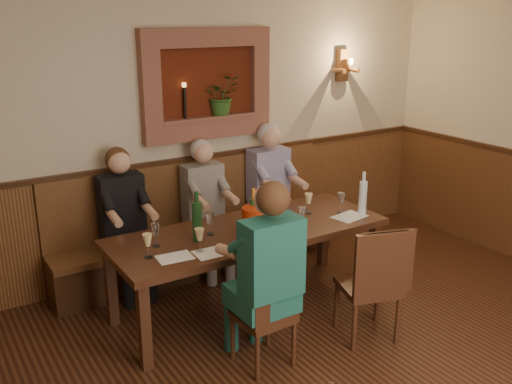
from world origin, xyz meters
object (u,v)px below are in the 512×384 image
Objects in this scene: person_bench_left at (127,236)px; wine_bottle_green_b at (197,221)px; chair_near_left at (264,334)px; person_bench_right at (273,204)px; spittoon_bucket at (255,222)px; dining_table at (249,237)px; person_bench_mid at (207,220)px; water_bottle at (363,197)px; wine_bottle_green_a at (254,214)px; bench at (201,239)px; chair_near_right at (368,305)px; person_chair_front at (264,291)px.

person_bench_left reaches higher than wine_bottle_green_b.
person_bench_right is (1.16, 1.62, 0.34)m from chair_near_left.
person_bench_left is at bearing 127.57° from spittoon_bucket.
dining_table is 0.85m from person_bench_mid.
person_bench_left reaches higher than water_bottle.
dining_table is 6.34× the size of wine_bottle_green_a.
wine_bottle_green_a is (0.04, 0.08, 0.03)m from spittoon_bucket.
wine_bottle_green_b is (-0.14, 0.78, 0.67)m from chair_near_left.
chair_near_left is 1.67m from water_bottle.
bench is 2.10× the size of person_bench_right.
person_bench_mid is at bearing 0.06° from person_bench_left.
person_bench_right is 3.45× the size of wine_bottle_green_b.
wine_bottle_green_b reaches higher than water_bottle.
chair_near_right is at bearing -56.50° from wine_bottle_green_a.
chair_near_left is at bearing -81.26° from person_chair_front.
bench is at bearing 88.06° from spittoon_bucket.
dining_table is 1.01m from bench.
person_chair_front reaches higher than wine_bottle_green_a.
spittoon_bucket is at bearing -130.52° from person_bench_right.
spittoon_bucket is (0.76, -0.99, 0.30)m from person_bench_left.
person_chair_front is at bearing -116.68° from spittoon_bucket.
person_bench_right is 1.58m from wine_bottle_green_b.
chair_near_right is 1.85m from person_bench_mid.
person_bench_right reaches higher than bench.
chair_near_left is at bearing -125.59° from person_bench_right.
dining_table is at bearing 63.42° from chair_near_left.
bench is at bearing 78.46° from person_chair_front.
spittoon_bucket is at bearing 146.05° from chair_near_right.
dining_table is 1.77× the size of person_bench_mid.
chair_near_left is 1.71m from person_bench_left.
water_bottle is (0.27, -1.06, 0.32)m from person_bench_right.
dining_table is 6.09× the size of water_bottle.
water_bottle is at bearing -7.64° from wine_bottle_green_a.
wine_bottle_green_a is (0.80, -0.91, 0.34)m from person_bench_left.
chair_near_right is (0.55, -0.91, -0.39)m from dining_table.
bench is 1.94m from chair_near_right.
person_bench_mid is (0.83, 0.00, -0.01)m from person_bench_left.
person_chair_front is 0.84m from wine_bottle_green_a.
bench is 1.22m from spittoon_bucket.
person_chair_front is at bearing -101.54° from bench.
water_bottle reaches higher than chair_near_right.
person_chair_front reaches higher than spittoon_bucket.
person_bench_mid is at bearing 86.15° from spittoon_bucket.
person_bench_left is 1.26m from wine_bottle_green_a.
wine_bottle_green_a is at bearing 65.05° from spittoon_bucket.
person_bench_left is 0.96m from wine_bottle_green_b.
spittoon_bucket is (-0.84, -0.99, 0.28)m from person_bench_right.
spittoon_bucket is (-0.07, -0.99, 0.31)m from person_bench_mid.
dining_table is 1.14m from chair_near_right.
wine_bottle_green_a is at bearing 172.36° from water_bottle.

